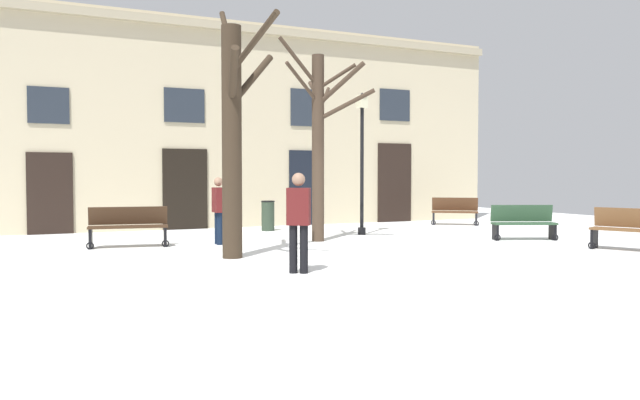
# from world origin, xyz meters

# --- Properties ---
(ground_plane) EXTENTS (29.30, 29.30, 0.00)m
(ground_plane) POSITION_xyz_m (0.00, 0.00, 0.00)
(ground_plane) COLOR white
(building_facade) EXTENTS (18.31, 0.60, 6.52)m
(building_facade) POSITION_xyz_m (0.01, 7.24, 3.30)
(building_facade) COLOR beige
(building_facade) RESTS_ON ground
(tree_foreground) EXTENTS (2.25, 1.90, 5.00)m
(tree_foreground) POSITION_xyz_m (0.35, 2.22, 2.60)
(tree_foreground) COLOR #423326
(tree_foreground) RESTS_ON ground
(tree_right_of_center) EXTENTS (1.42, 2.57, 5.09)m
(tree_right_of_center) POSITION_xyz_m (-2.49, 0.09, 2.50)
(tree_right_of_center) COLOR #382B1E
(tree_right_of_center) RESTS_ON ground
(streetlamp) EXTENTS (0.30, 0.30, 3.94)m
(streetlamp) POSITION_xyz_m (2.13, 3.29, 2.40)
(streetlamp) COLOR black
(streetlamp) RESTS_ON ground
(litter_bin) EXTENTS (0.41, 0.41, 0.90)m
(litter_bin) POSITION_xyz_m (0.15, 5.50, 0.45)
(litter_bin) COLOR #2D3D2D
(litter_bin) RESTS_ON ground
(bench_near_center_tree) EXTENTS (1.81, 0.69, 0.93)m
(bench_near_center_tree) POSITION_xyz_m (-4.17, 2.88, 0.49)
(bench_near_center_tree) COLOR #3D2819
(bench_near_center_tree) RESTS_ON ground
(bench_near_lamp) EXTENTS (1.66, 1.03, 0.89)m
(bench_near_lamp) POSITION_xyz_m (5.26, 0.39, 0.45)
(bench_near_lamp) COLOR #2D4C33
(bench_near_lamp) RESTS_ON ground
(bench_back_to_back_right) EXTENTS (1.49, 1.29, 0.91)m
(bench_back_to_back_right) POSITION_xyz_m (6.57, 5.00, 0.45)
(bench_back_to_back_right) COLOR #51331E
(bench_back_to_back_right) RESTS_ON ground
(bench_far_corner) EXTENTS (1.07, 1.70, 0.93)m
(bench_far_corner) POSITION_xyz_m (5.73, -2.41, 0.48)
(bench_far_corner) COLOR brown
(bench_far_corner) RESTS_ON ground
(person_strolling) EXTENTS (0.44, 0.39, 1.69)m
(person_strolling) POSITION_xyz_m (-2.03, -2.20, 0.94)
(person_strolling) COLOR black
(person_strolling) RESTS_ON ground
(person_by_shop_door) EXTENTS (0.24, 0.39, 1.60)m
(person_by_shop_door) POSITION_xyz_m (-2.14, 2.55, 0.88)
(person_by_shop_door) COLOR black
(person_by_shop_door) RESTS_ON ground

